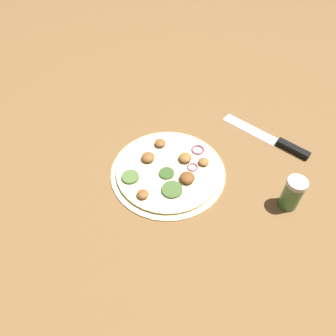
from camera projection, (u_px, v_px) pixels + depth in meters
The scene contains 4 objects.
ground_plane at pixel (168, 172), 0.85m from camera, with size 3.00×3.00×0.00m, color brown.
pizza at pixel (168, 171), 0.85m from camera, with size 0.30×0.30×0.03m.
knife at pixel (279, 142), 0.91m from camera, with size 0.14×0.25×0.02m.
spice_jar at pixel (292, 193), 0.75m from camera, with size 0.05×0.05×0.09m.
Camera 1 is at (-0.53, -0.13, 0.66)m, focal length 35.00 mm.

